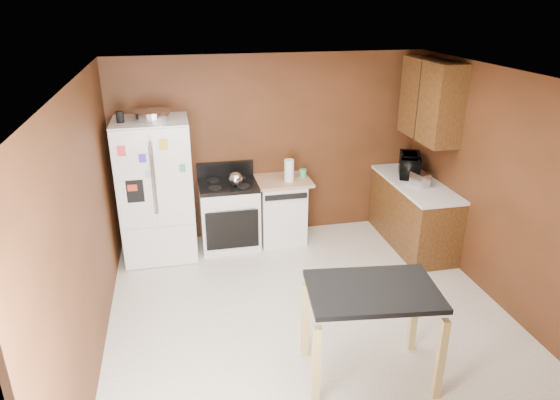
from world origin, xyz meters
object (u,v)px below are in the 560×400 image
object	(u,v)px
green_canister	(303,173)
island	(372,304)
toaster	(420,179)
microwave	(410,166)
roasting_pan	(152,115)
kettle	(236,179)
paper_towel	(289,171)
refrigerator	(156,190)
dishwasher	(281,209)
gas_range	(229,214)
pen_cup	(120,117)

from	to	relation	value
green_canister	island	xyz separation A→B (m)	(-0.13, -2.85, -0.19)
toaster	microwave	xyz separation A→B (m)	(0.05, 0.41, 0.05)
roasting_pan	kettle	xyz separation A→B (m)	(0.96, -0.06, -0.86)
kettle	paper_towel	size ratio (longest dim) A/B	0.62
roasting_pan	refrigerator	bearing A→B (deg)	-160.42
dishwasher	roasting_pan	bearing A→B (deg)	-177.45
roasting_pan	toaster	distance (m)	3.44
gas_range	refrigerator	bearing A→B (deg)	-176.19
roasting_pan	island	world-z (taller)	roasting_pan
paper_towel	gas_range	world-z (taller)	paper_towel
refrigerator	paper_towel	bearing A→B (deg)	-0.19
kettle	refrigerator	distance (m)	1.01
roasting_pan	green_canister	bearing A→B (deg)	3.24
island	gas_range	bearing A→B (deg)	107.93
pen_cup	kettle	size ratio (longest dim) A/B	0.73
pen_cup	dishwasher	xyz separation A→B (m)	(1.95, 0.16, -1.41)
paper_towel	roasting_pan	bearing A→B (deg)	179.32
microwave	island	xyz separation A→B (m)	(-1.55, -2.58, -0.28)
gas_range	kettle	bearing A→B (deg)	-50.23
pen_cup	refrigerator	bearing A→B (deg)	12.40
toaster	paper_towel	bearing A→B (deg)	146.65
gas_range	island	bearing A→B (deg)	-72.07
toaster	gas_range	size ratio (longest dim) A/B	0.22
pen_cup	microwave	distance (m)	3.78
dishwasher	green_canister	bearing A→B (deg)	6.79
microwave	refrigerator	world-z (taller)	refrigerator
paper_towel	gas_range	distance (m)	1.00
roasting_pan	refrigerator	size ratio (longest dim) A/B	0.24
microwave	refrigerator	size ratio (longest dim) A/B	0.27
roasting_pan	pen_cup	distance (m)	0.37
pen_cup	kettle	world-z (taller)	pen_cup
toaster	refrigerator	size ratio (longest dim) A/B	0.13
roasting_pan	paper_towel	world-z (taller)	roasting_pan
dishwasher	microwave	bearing A→B (deg)	-7.59
green_canister	microwave	xyz separation A→B (m)	(1.42, -0.27, 0.09)
paper_towel	green_canister	bearing A→B (deg)	29.93
pen_cup	microwave	world-z (taller)	pen_cup
pen_cup	paper_towel	distance (m)	2.20
refrigerator	dishwasher	bearing A→B (deg)	2.99
pen_cup	toaster	bearing A→B (deg)	-7.56
dishwasher	island	size ratio (longest dim) A/B	0.76
pen_cup	dishwasher	bearing A→B (deg)	4.57
pen_cup	microwave	bearing A→B (deg)	-1.16
pen_cup	kettle	xyz separation A→B (m)	(1.33, 0.02, -0.88)
green_canister	refrigerator	xyz separation A→B (m)	(-1.94, -0.12, -0.04)
toaster	island	bearing A→B (deg)	-139.15
island	kettle	bearing A→B (deg)	106.84
microwave	dishwasher	distance (m)	1.84
pen_cup	refrigerator	xyz separation A→B (m)	(0.32, 0.07, -0.97)
pen_cup	toaster	distance (m)	3.78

